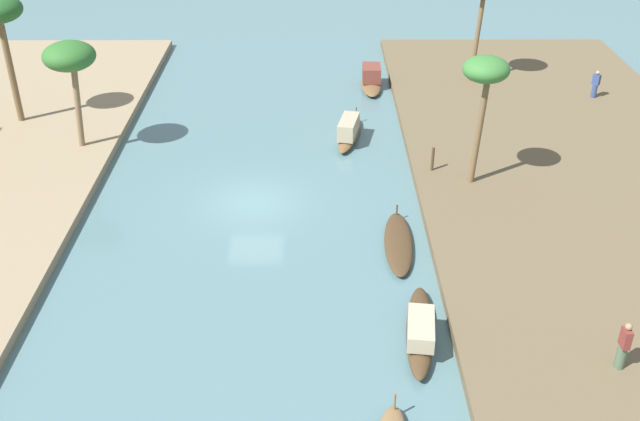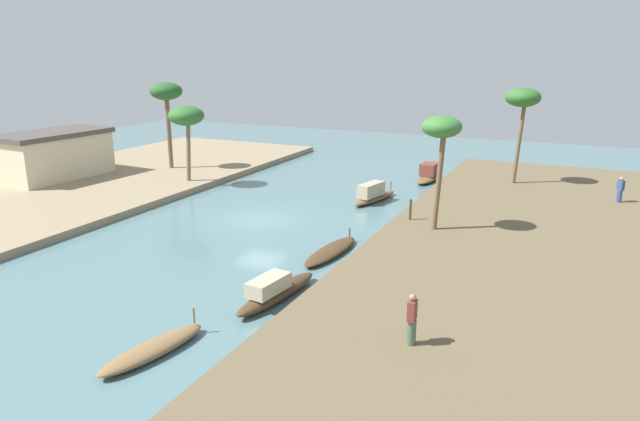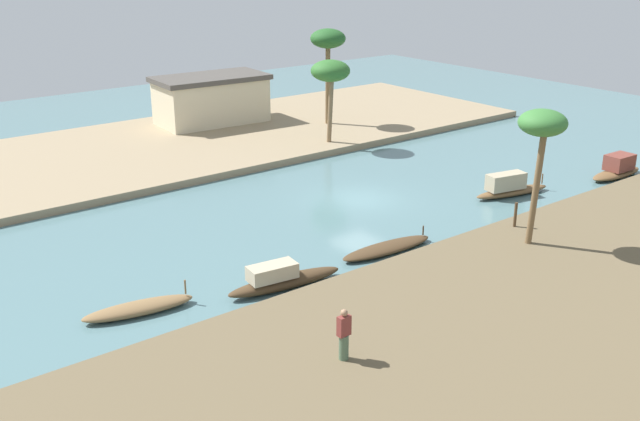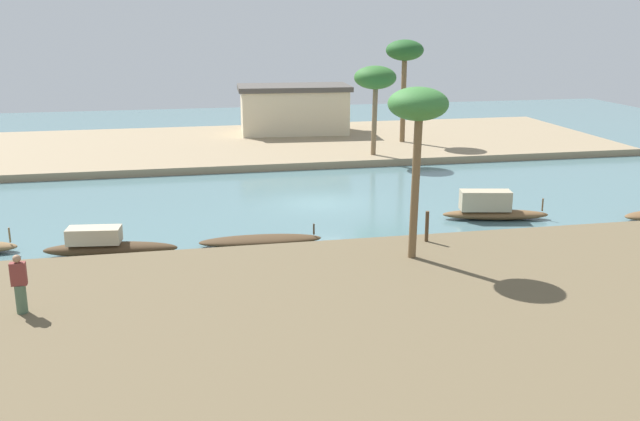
# 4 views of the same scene
# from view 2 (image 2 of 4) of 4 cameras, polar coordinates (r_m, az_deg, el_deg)

# --- Properties ---
(river_water) EXTENTS (75.64, 75.64, 0.00)m
(river_water) POSITION_cam_2_polar(r_m,az_deg,el_deg) (33.80, -5.97, -0.93)
(river_water) COLOR slate
(river_water) RESTS_ON ground
(riverbank_left) EXTENTS (45.16, 15.64, 0.42)m
(riverbank_left) POSITION_cam_2_polar(r_m,az_deg,el_deg) (29.28, 20.63, -4.08)
(riverbank_left) COLOR brown
(riverbank_left) RESTS_ON ground
(riverbank_right) EXTENTS (45.16, 15.64, 0.42)m
(riverbank_right) POSITION_cam_2_polar(r_m,az_deg,el_deg) (43.40, -23.53, 1.84)
(riverbank_right) COLOR #937F60
(riverbank_right) RESTS_ON ground
(sampan_with_red_awning) EXTENTS (4.84, 1.41, 0.77)m
(sampan_with_red_awning) POSITION_cam_2_polar(r_m,az_deg,el_deg) (27.95, 1.07, -4.03)
(sampan_with_red_awning) COLOR #47331E
(sampan_with_red_awning) RESTS_ON river_water
(sampan_near_left_bank) EXTENTS (5.00, 1.53, 1.11)m
(sampan_near_left_bank) POSITION_cam_2_polar(r_m,az_deg,el_deg) (22.98, -4.48, -7.91)
(sampan_near_left_bank) COLOR #47331E
(sampan_near_left_bank) RESTS_ON river_water
(sampan_with_tall_canopy) EXTENTS (4.23, 1.74, 0.97)m
(sampan_with_tall_canopy) POSITION_cam_2_polar(r_m,az_deg,el_deg) (19.99, -16.17, -12.98)
(sampan_with_tall_canopy) COLOR brown
(sampan_with_tall_canopy) RESTS_ON river_water
(sampan_upstream_small) EXTENTS (4.73, 1.88, 1.29)m
(sampan_upstream_small) POSITION_cam_2_polar(r_m,az_deg,el_deg) (37.65, 5.26, 1.61)
(sampan_upstream_small) COLOR brown
(sampan_upstream_small) RESTS_ON river_water
(sampan_open_hull) EXTENTS (4.17, 1.35, 1.33)m
(sampan_open_hull) POSITION_cam_2_polar(r_m,az_deg,el_deg) (44.35, 10.69, 3.53)
(sampan_open_hull) COLOR brown
(sampan_open_hull) RESTS_ON river_water
(person_on_near_bank) EXTENTS (0.43, 0.32, 1.75)m
(person_on_near_bank) POSITION_cam_2_polar(r_m,az_deg,el_deg) (18.93, 9.05, -10.69)
(person_on_near_bank) COLOR #4C664C
(person_on_near_bank) RESTS_ON riverbank_left
(person_by_mooring) EXTENTS (0.46, 0.45, 1.60)m
(person_by_mooring) POSITION_cam_2_polar(r_m,az_deg,el_deg) (40.25, 27.53, 1.79)
(person_by_mooring) COLOR #33477A
(person_by_mooring) RESTS_ON riverbank_left
(mooring_post) EXTENTS (0.14, 0.14, 1.17)m
(mooring_post) POSITION_cam_2_polar(r_m,az_deg,el_deg) (32.42, 8.91, 0.10)
(mooring_post) COLOR #4C3823
(mooring_post) RESTS_ON riverbank_left
(palm_tree_left_near) EXTENTS (2.03, 2.03, 5.97)m
(palm_tree_left_near) POSITION_cam_2_polar(r_m,az_deg,el_deg) (29.99, 11.91, 7.67)
(palm_tree_left_near) COLOR brown
(palm_tree_left_near) RESTS_ON riverbank_left
(palm_tree_left_far) EXTENTS (2.39, 2.39, 6.66)m
(palm_tree_left_far) POSITION_cam_2_polar(r_m,az_deg,el_deg) (42.50, 19.40, 10.27)
(palm_tree_left_far) COLOR brown
(palm_tree_left_far) RESTS_ON riverbank_left
(palm_tree_right_tall) EXTENTS (2.48, 2.48, 6.72)m
(palm_tree_right_tall) POSITION_cam_2_polar(r_m,az_deg,el_deg) (47.14, -14.94, 11.04)
(palm_tree_right_tall) COLOR brown
(palm_tree_right_tall) RESTS_ON riverbank_right
(palm_tree_right_short) EXTENTS (2.52, 2.52, 5.37)m
(palm_tree_right_short) POSITION_cam_2_polar(r_m,az_deg,el_deg) (42.08, -13.07, 8.97)
(palm_tree_right_short) COLOR #7F6647
(palm_tree_right_short) RESTS_ON riverbank_right
(riverside_building) EXTENTS (8.22, 4.76, 3.41)m
(riverside_building) POSITION_cam_2_polar(r_m,az_deg,el_deg) (46.82, -24.76, 5.06)
(riverside_building) COLOR beige
(riverside_building) RESTS_ON riverbank_right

